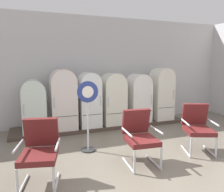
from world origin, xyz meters
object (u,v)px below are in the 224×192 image
Objects in this scene: armchair_center at (140,134)px; sign_stand at (88,117)px; refrigerator_2 at (89,98)px; refrigerator_1 at (63,97)px; refrigerator_4 at (138,96)px; refrigerator_5 at (162,92)px; refrigerator_3 at (113,97)px; armchair_left at (40,149)px; armchair_right at (197,126)px; refrigerator_0 at (34,105)px.

sign_stand is (-0.76, 0.91, 0.18)m from armchair_center.
refrigerator_2 reaches higher than armchair_center.
refrigerator_1 is 1.07× the size of sign_stand.
refrigerator_4 is 0.96× the size of sign_stand.
refrigerator_4 is at bearing 178.42° from refrigerator_5.
refrigerator_2 is 0.73m from refrigerator_3.
armchair_left is 1.80m from armchair_center.
refrigerator_5 is at bearing 32.85° from armchair_left.
refrigerator_2 reaches higher than armchair_left.
refrigerator_3 is (1.44, -0.01, -0.07)m from refrigerator_1.
refrigerator_4 is 2.38m from armchair_right.
armchair_left and armchair_center have the same top height.
refrigerator_3 is at bearing -0.53° from refrigerator_1.
refrigerator_0 is 0.84× the size of refrigerator_1.
refrigerator_1 is 1.59m from sign_stand.
refrigerator_5 is (3.09, -0.04, 0.01)m from refrigerator_1.
armchair_left is (-3.85, -2.49, -0.41)m from refrigerator_5.
refrigerator_3 reaches higher than armchair_left.
refrigerator_0 reaches higher than armchair_right.
refrigerator_3 is (2.21, 0.02, 0.07)m from refrigerator_0.
refrigerator_0 is at bearing 126.47° from armchair_center.
refrigerator_3 reaches higher than sign_stand.
armchair_center is at bearing -82.63° from refrigerator_2.
refrigerator_2 is 2.92m from armchair_left.
refrigerator_0 is at bearing 144.15° from armchair_right.
refrigerator_2 reaches higher than refrigerator_4.
refrigerator_4 reaches higher than armchair_left.
refrigerator_4 reaches higher than sign_stand.
armchair_right is at bearing -35.85° from refrigerator_0.
refrigerator_0 is at bearing 179.90° from refrigerator_5.
refrigerator_4 is 1.44× the size of armchair_right.
refrigerator_0 is 1.34× the size of armchair_center.
sign_stand is (1.04, -1.52, -0.08)m from refrigerator_0.
refrigerator_0 is 4.00m from armchair_right.
armchair_center is at bearing -53.53° from refrigerator_0.
armchair_center is (1.80, -2.43, -0.26)m from refrigerator_0.
refrigerator_3 reaches higher than armchair_right.
sign_stand is (0.28, -1.55, -0.22)m from refrigerator_1.
refrigerator_4 is 1.44× the size of armchair_left.
refrigerator_5 is 1.61× the size of armchair_right.
armchair_left is at bearing -177.91° from armchair_center.
refrigerator_5 is at bearing -0.13° from refrigerator_2.
refrigerator_3 is 1.94m from sign_stand.
refrigerator_1 reaches higher than refrigerator_0.
refrigerator_1 reaches higher than sign_stand.
sign_stand is at bearing 43.19° from armchair_left.
refrigerator_1 reaches higher than armchair_right.
refrigerator_4 is 1.44× the size of armchair_center.
armchair_right is (2.47, -2.37, -0.40)m from refrigerator_1.
refrigerator_1 is at bearing 73.21° from armchair_left.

